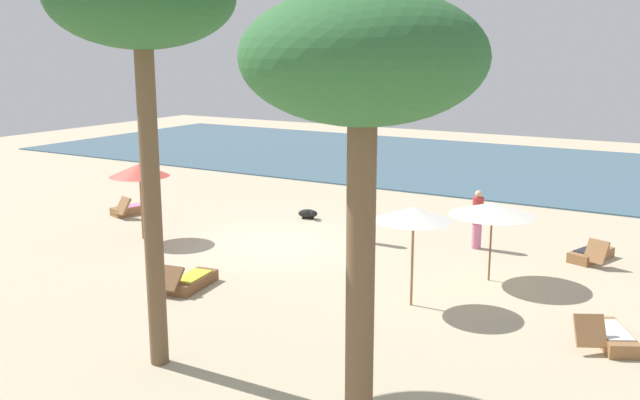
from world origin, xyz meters
TOP-DOWN VIEW (x-y plane):
  - ground_plane at (0.00, 0.00)m, footprint 60.00×60.00m
  - ocean_water at (0.00, 17.00)m, footprint 48.00×16.00m
  - umbrella_0 at (5.46, -2.69)m, footprint 1.75×1.75m
  - umbrella_1 at (6.45, -0.08)m, footprint 2.12×2.12m
  - umbrella_2 at (-3.94, -1.59)m, footprint 1.80×1.80m
  - lounger_0 at (-6.58, 0.60)m, footprint 1.05×1.75m
  - lounger_1 at (8.38, 3.00)m, footprint 1.09×1.73m
  - lounger_2 at (9.72, -2.73)m, footprint 1.29×1.74m
  - lounger_3 at (0.35, -4.37)m, footprint 0.84×1.77m
  - person_0 at (5.25, 2.57)m, footprint 0.34×0.34m
  - person_1 at (2.09, 1.49)m, footprint 0.40×0.40m
  - palm_0 at (7.22, -8.71)m, footprint 3.19×3.19m
  - palm_1 at (2.60, -7.85)m, footprint 3.19×3.19m
  - dog at (-0.86, 3.16)m, footprint 0.74×0.52m

SIDE VIEW (x-z plane):
  - ground_plane at x=0.00m, z-range 0.00..0.00m
  - ocean_water at x=0.00m, z-range 0.00..0.06m
  - lounger_3 at x=0.35m, z-range -0.16..0.51m
  - lounger_2 at x=9.72m, z-range -0.18..0.54m
  - lounger_0 at x=-6.58m, z-range -0.19..0.54m
  - lounger_1 at x=8.38m, z-range -0.20..0.55m
  - dog at x=-0.86m, z-range 0.01..0.35m
  - person_1 at x=2.09m, z-range 0.02..1.67m
  - person_0 at x=5.25m, z-range 0.01..1.75m
  - umbrella_1 at x=6.45m, z-range 0.84..2.86m
  - umbrella_0 at x=5.46m, z-range 0.99..3.28m
  - umbrella_2 at x=-3.94m, z-range 0.97..3.30m
  - palm_0 at x=7.22m, z-range 2.25..8.76m
  - palm_1 at x=2.60m, z-range 2.72..10.19m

